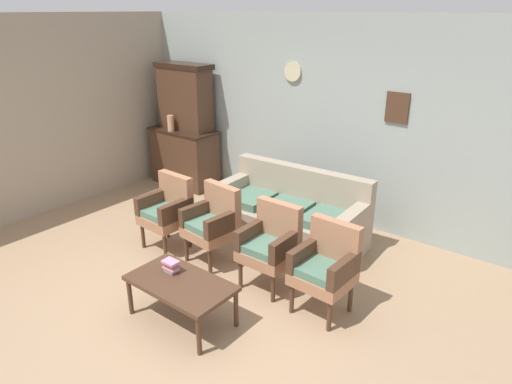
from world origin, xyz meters
name	(u,v)px	position (x,y,z in m)	size (l,w,h in m)	color
ground_plane	(194,297)	(0.00, 0.00, 0.00)	(7.68, 7.68, 0.00)	#997A5B
wall_back_with_decor	(331,121)	(0.00, 2.63, 1.35)	(6.40, 0.09, 2.70)	#939E99
wall_left_side	(16,122)	(-3.23, 0.00, 1.35)	(0.06, 5.20, 2.70)	gray
side_cabinet	(185,157)	(-2.47, 2.25, 0.47)	(1.16, 0.55, 0.93)	#472D1E
cabinet_upper_hutch	(185,96)	(-2.47, 2.33, 1.45)	(0.99, 0.38, 1.03)	#472D1E
vase_on_cabinet	(171,123)	(-2.54, 2.06, 1.06)	(0.10, 0.10, 0.25)	tan
floral_couch	(290,216)	(0.05, 1.65, 0.33)	(1.93, 0.89, 0.90)	gray
armchair_row_middle	(167,209)	(-1.03, 0.60, 0.50)	(0.54, 0.51, 0.90)	#9E6B4C
armchair_by_doorway	(213,221)	(-0.36, 0.69, 0.50)	(0.57, 0.54, 0.90)	#9E6B4C
armchair_near_couch_end	(271,243)	(0.46, 0.68, 0.50)	(0.52, 0.49, 0.90)	#9E6B4C
armchair_near_cabinet	(326,265)	(1.13, 0.64, 0.50)	(0.54, 0.51, 0.90)	#9E6B4C
coffee_table	(181,285)	(0.17, -0.32, 0.38)	(1.00, 0.56, 0.42)	#472D1E
book_stack_on_table	(171,266)	(-0.02, -0.25, 0.48)	(0.15, 0.12, 0.12)	gray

